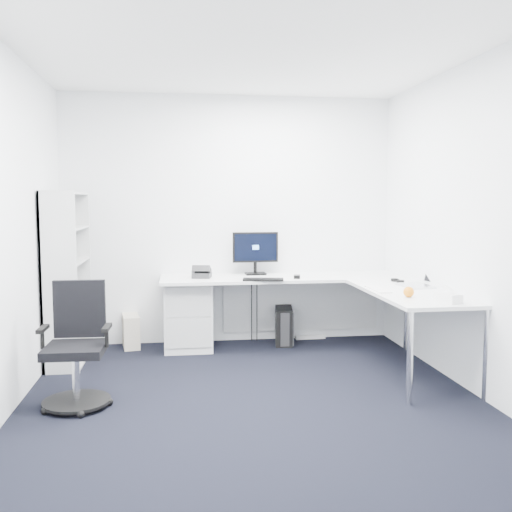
{
  "coord_description": "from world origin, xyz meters",
  "views": [
    {
      "loc": [
        -0.57,
        -4.17,
        1.56
      ],
      "look_at": [
        0.15,
        1.05,
        1.05
      ],
      "focal_mm": 40.0,
      "sensor_mm": 36.0,
      "label": 1
    }
  ],
  "objects": [
    {
      "name": "orange_fruit",
      "position": [
        1.33,
        0.3,
        0.81
      ],
      "size": [
        0.09,
        0.09,
        0.09
      ],
      "primitive_type": "sphere",
      "color": "orange",
      "rests_on": "l_desk"
    },
    {
      "name": "wall_right",
      "position": [
        1.8,
        0.0,
        1.35
      ],
      "size": [
        0.02,
        4.2,
        2.7
      ],
      "primitive_type": "cube",
      "color": "white",
      "rests_on": "ground"
    },
    {
      "name": "beige_pc_tower",
      "position": [
        -1.08,
        1.95,
        0.17
      ],
      "size": [
        0.22,
        0.39,
        0.35
      ],
      "primitive_type": "cube",
      "rotation": [
        0.0,
        0.0,
        0.15
      ],
      "color": "beige",
      "rests_on": "ground"
    },
    {
      "name": "black_pc_tower",
      "position": [
        0.57,
        1.87,
        0.2
      ],
      "size": [
        0.24,
        0.43,
        0.4
      ],
      "primitive_type": "cube",
      "rotation": [
        0.0,
        0.0,
        -0.15
      ],
      "color": "black",
      "rests_on": "ground"
    },
    {
      "name": "task_chair",
      "position": [
        -1.35,
        0.18,
        0.47
      ],
      "size": [
        0.55,
        0.55,
        0.94
      ],
      "primitive_type": null,
      "rotation": [
        0.0,
        0.0,
        -0.03
      ],
      "color": "black",
      "rests_on": "ground"
    },
    {
      "name": "white_keyboard",
      "position": [
        1.21,
        0.7,
        0.77
      ],
      "size": [
        0.12,
        0.4,
        0.01
      ],
      "primitive_type": "cube",
      "rotation": [
        0.0,
        0.0,
        0.01
      ],
      "color": "white",
      "rests_on": "l_desk"
    },
    {
      "name": "headphones",
      "position": [
        1.58,
        1.16,
        0.79
      ],
      "size": [
        0.13,
        0.19,
        0.05
      ],
      "primitive_type": null,
      "rotation": [
        0.0,
        0.0,
        0.07
      ],
      "color": "black",
      "rests_on": "l_desk"
    },
    {
      "name": "wall_front",
      "position": [
        0.0,
        -2.1,
        1.35
      ],
      "size": [
        3.6,
        0.02,
        2.7
      ],
      "primitive_type": "cube",
      "color": "white",
      "rests_on": "ground"
    },
    {
      "name": "desk_phone",
      "position": [
        -0.32,
        1.74,
        0.83
      ],
      "size": [
        0.22,
        0.22,
        0.13
      ],
      "primitive_type": null,
      "rotation": [
        0.0,
        0.0,
        -0.2
      ],
      "color": "#272729",
      "rests_on": "l_desk"
    },
    {
      "name": "laptop",
      "position": [
        1.63,
        0.85,
        0.89
      ],
      "size": [
        0.39,
        0.38,
        0.25
      ],
      "primitive_type": null,
      "rotation": [
        0.0,
        0.0,
        0.12
      ],
      "color": "silver",
      "rests_on": "l_desk"
    },
    {
      "name": "tissue_box",
      "position": [
        1.54,
        0.03,
        0.8
      ],
      "size": [
        0.16,
        0.23,
        0.07
      ],
      "primitive_type": "cube",
      "rotation": [
        0.0,
        0.0,
        0.25
      ],
      "color": "white",
      "rests_on": "l_desk"
    },
    {
      "name": "mouse",
      "position": [
        0.65,
        1.56,
        0.78
      ],
      "size": [
        0.09,
        0.12,
        0.03
      ],
      "primitive_type": "cube",
      "rotation": [
        0.0,
        0.0,
        -0.23
      ],
      "color": "black",
      "rests_on": "l_desk"
    },
    {
      "name": "wall_back",
      "position": [
        0.0,
        2.1,
        1.35
      ],
      "size": [
        3.6,
        0.02,
        2.7
      ],
      "primitive_type": "cube",
      "color": "white",
      "rests_on": "ground"
    },
    {
      "name": "monitor",
      "position": [
        0.27,
        1.92,
        1.0
      ],
      "size": [
        0.5,
        0.17,
        0.48
      ],
      "primitive_type": null,
      "rotation": [
        0.0,
        0.0,
        0.03
      ],
      "color": "black",
      "rests_on": "l_desk"
    },
    {
      "name": "power_strip",
      "position": [
        0.91,
        2.04,
        0.02
      ],
      "size": [
        0.34,
        0.07,
        0.04
      ],
      "primitive_type": "cube",
      "rotation": [
        0.0,
        0.0,
        0.03
      ],
      "color": "white",
      "rests_on": "ground"
    },
    {
      "name": "ground",
      "position": [
        0.0,
        0.0,
        0.0
      ],
      "size": [
        4.2,
        4.2,
        0.0
      ],
      "primitive_type": "plane",
      "color": "black"
    },
    {
      "name": "black_keyboard",
      "position": [
        0.28,
        1.45,
        0.77
      ],
      "size": [
        0.42,
        0.21,
        0.02
      ],
      "primitive_type": "cube",
      "rotation": [
        0.0,
        0.0,
        -0.16
      ],
      "color": "black",
      "rests_on": "l_desk"
    },
    {
      "name": "l_desk",
      "position": [
        0.55,
        1.4,
        0.38
      ],
      "size": [
        2.61,
        1.46,
        0.76
      ],
      "primitive_type": null,
      "color": "silver",
      "rests_on": "ground"
    },
    {
      "name": "drawer_pedestal",
      "position": [
        -0.47,
        1.84,
        0.38
      ],
      "size": [
        0.5,
        0.62,
        0.76
      ],
      "primitive_type": "cube",
      "color": "silver",
      "rests_on": "ground"
    },
    {
      "name": "ceiling",
      "position": [
        0.0,
        0.0,
        2.7
      ],
      "size": [
        4.2,
        4.2,
        0.0
      ],
      "primitive_type": "plane",
      "color": "white"
    },
    {
      "name": "bookshelf",
      "position": [
        -1.62,
        1.45,
        0.83
      ],
      "size": [
        0.32,
        0.83,
        1.65
      ],
      "primitive_type": null,
      "color": "silver",
      "rests_on": "ground"
    }
  ]
}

